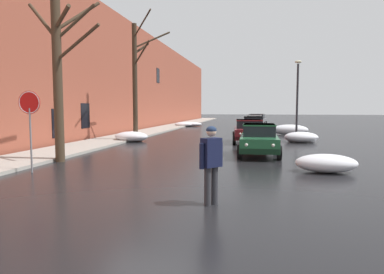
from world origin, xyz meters
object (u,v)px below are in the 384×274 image
at_px(bare_tree_at_the_corner, 59,71).
at_px(sedan_green_approaching_near_lane, 259,139).
at_px(sedan_black_parked_kerbside_mid, 253,125).
at_px(sedan_grey_queued_behind_truck, 257,120).
at_px(pedestrian_with_coffee, 211,159).
at_px(stop_sign_at_corner, 30,110).
at_px(sedan_maroon_parked_kerbside_close, 249,130).
at_px(street_lamp_post, 297,95).
at_px(sedan_white_parked_far_down_block, 254,122).
at_px(bare_tree_second_along_sidewalk, 136,78).

distance_m(bare_tree_at_the_corner, sedan_green_approaching_near_lane, 8.92).
xyz_separation_m(sedan_green_approaching_near_lane, sedan_black_parked_kerbside_mid, (-0.45, 12.44, 0.00)).
distance_m(sedan_grey_queued_behind_truck, pedestrian_with_coffee, 32.13).
bearing_deg(stop_sign_at_corner, sedan_green_approaching_near_lane, 37.12).
xyz_separation_m(sedan_maroon_parked_kerbside_close, street_lamp_post, (3.09, 2.47, 2.23)).
bearing_deg(stop_sign_at_corner, pedestrian_with_coffee, -22.67).
relative_size(sedan_white_parked_far_down_block, pedestrian_with_coffee, 2.30).
bearing_deg(sedan_green_approaching_near_lane, bare_tree_second_along_sidewalk, 145.51).
distance_m(sedan_green_approaching_near_lane, sedan_grey_queued_behind_truck, 23.80).
relative_size(sedan_black_parked_kerbside_mid, street_lamp_post, 0.78).
xyz_separation_m(bare_tree_at_the_corner, sedan_green_approaching_near_lane, (7.76, 3.33, -2.87)).
height_order(bare_tree_at_the_corner, stop_sign_at_corner, bare_tree_at_the_corner).
height_order(bare_tree_at_the_corner, pedestrian_with_coffee, bare_tree_at_the_corner).
relative_size(bare_tree_second_along_sidewalk, street_lamp_post, 1.49).
xyz_separation_m(bare_tree_at_the_corner, sedan_white_parked_far_down_block, (7.32, 21.61, -2.87)).
bearing_deg(sedan_green_approaching_near_lane, pedestrian_with_coffee, -97.18).
height_order(bare_tree_at_the_corner, sedan_green_approaching_near_lane, bare_tree_at_the_corner).
relative_size(bare_tree_second_along_sidewalk, stop_sign_at_corner, 2.89).
height_order(sedan_white_parked_far_down_block, pedestrian_with_coffee, pedestrian_with_coffee).
height_order(sedan_maroon_parked_kerbside_close, pedestrian_with_coffee, pedestrian_with_coffee).
bearing_deg(sedan_white_parked_far_down_block, sedan_green_approaching_near_lane, -88.62).
bearing_deg(pedestrian_with_coffee, bare_tree_second_along_sidewalk, 116.14).
distance_m(sedan_black_parked_kerbside_mid, street_lamp_post, 5.64).
distance_m(bare_tree_second_along_sidewalk, sedan_green_approaching_near_lane, 9.96).
bearing_deg(bare_tree_second_along_sidewalk, bare_tree_at_the_corner, -90.16).
xyz_separation_m(sedan_maroon_parked_kerbside_close, sedan_white_parked_far_down_block, (0.17, 12.57, -0.00)).
relative_size(bare_tree_second_along_sidewalk, sedan_green_approaching_near_lane, 1.99).
distance_m(sedan_maroon_parked_kerbside_close, street_lamp_post, 4.54).
bearing_deg(sedan_black_parked_kerbside_mid, pedestrian_with_coffee, -91.64).
bearing_deg(sedan_green_approaching_near_lane, sedan_maroon_parked_kerbside_close, 96.06).
bearing_deg(bare_tree_at_the_corner, sedan_green_approaching_near_lane, 23.21).
relative_size(bare_tree_at_the_corner, sedan_maroon_parked_kerbside_close, 1.66).
xyz_separation_m(bare_tree_second_along_sidewalk, sedan_grey_queued_behind_truck, (7.54, 18.48, -3.31)).
bearing_deg(sedan_grey_queued_behind_truck, stop_sign_at_corner, -103.84).
bearing_deg(sedan_maroon_parked_kerbside_close, sedan_black_parked_kerbside_mid, 88.70).
distance_m(sedan_maroon_parked_kerbside_close, pedestrian_with_coffee, 14.04).
height_order(pedestrian_with_coffee, street_lamp_post, street_lamp_post).
relative_size(sedan_green_approaching_near_lane, sedan_white_parked_far_down_block, 0.97).
height_order(sedan_black_parked_kerbside_mid, pedestrian_with_coffee, pedestrian_with_coffee).
bearing_deg(sedan_white_parked_far_down_block, bare_tree_at_the_corner, -108.72).
bearing_deg(sedan_white_parked_far_down_block, sedan_grey_queued_behind_truck, 87.51).
relative_size(sedan_maroon_parked_kerbside_close, stop_sign_at_corner, 1.48).
bearing_deg(street_lamp_post, sedan_white_parked_far_down_block, 106.14).
relative_size(sedan_maroon_parked_kerbside_close, street_lamp_post, 0.76).
xyz_separation_m(sedan_white_parked_far_down_block, sedan_grey_queued_behind_truck, (0.24, 5.51, 0.00)).
distance_m(pedestrian_with_coffee, stop_sign_at_corner, 7.02).
relative_size(bare_tree_at_the_corner, sedan_grey_queued_behind_truck, 1.51).
relative_size(sedan_grey_queued_behind_truck, street_lamp_post, 0.84).
distance_m(bare_tree_second_along_sidewalk, pedestrian_with_coffee, 15.49).
bearing_deg(pedestrian_with_coffee, sedan_green_approaching_near_lane, 82.82).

